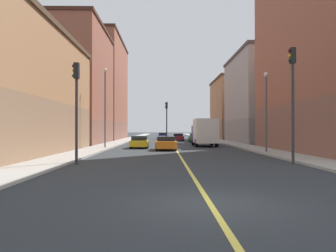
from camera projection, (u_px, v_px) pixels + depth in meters
ground_plane at (209, 203)px, 9.10m from camera, size 400.00×400.00×0.00m
sidewalk_left at (216, 140)px, 58.20m from camera, size 2.61×168.00×0.15m
sidewalk_right at (125, 140)px, 57.98m from camera, size 2.61×168.00×0.15m
lane_center_stripe at (170, 141)px, 58.09m from camera, size 0.16×154.00×0.01m
building_left_near at (333, 13)px, 28.49m from camera, size 8.32×19.93×23.73m
building_left_mid at (262, 99)px, 49.18m from camera, size 8.32×16.44×12.90m
building_left_far at (235, 109)px, 67.35m from camera, size 8.32×15.34×12.02m
building_right_corner at (3, 89)px, 25.06m from camera, size 8.32×22.28×9.95m
building_right_midblock at (75, 86)px, 45.31m from camera, size 8.32×16.26×15.68m
building_right_distant at (101, 90)px, 64.56m from camera, size 8.32×20.63×19.13m
traffic_light_left_near at (293, 90)px, 19.21m from camera, size 0.40×0.32×6.66m
traffic_light_right_near at (76, 98)px, 19.03m from camera, size 0.40×0.32×5.76m
traffic_light_median_far at (167, 117)px, 47.35m from camera, size 0.40×0.32×5.82m
street_lamp_left_near at (266, 103)px, 27.44m from camera, size 0.36×0.36×6.50m
street_lamp_right_near at (105, 100)px, 34.16m from camera, size 0.36×0.36×8.06m
car_orange at (166, 143)px, 32.34m from camera, size 2.05×4.49×1.32m
car_green at (195, 138)px, 51.59m from camera, size 1.86×4.29×1.36m
car_maroon at (178, 137)px, 58.42m from camera, size 1.99×4.42×1.25m
car_blue at (163, 136)px, 64.77m from camera, size 1.94×4.44×1.34m
car_yellow at (140, 142)px, 35.62m from camera, size 1.90×4.11×1.29m
box_truck at (205, 132)px, 39.34m from camera, size 2.58×6.54×3.17m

